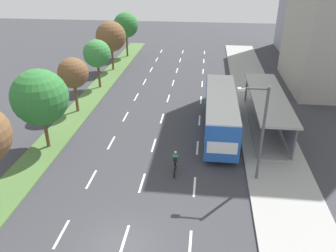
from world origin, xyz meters
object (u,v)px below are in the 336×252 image
at_px(bus_shelter, 270,108).
at_px(bus, 221,110).
at_px(median_tree_third, 73,73).
at_px(median_tree_fifth, 111,37).
at_px(median_tree_farthest, 126,25).
at_px(median_tree_fourth, 97,54).
at_px(streetlight, 260,128).
at_px(cyclist, 175,163).
at_px(median_tree_second, 40,97).

xyz_separation_m(bus_shelter, bus, (-4.28, -1.39, 0.20)).
bearing_deg(median_tree_third, median_tree_fifth, 90.68).
relative_size(median_tree_fifth, median_tree_farthest, 0.98).
height_order(median_tree_fourth, streetlight, streetlight).
xyz_separation_m(median_tree_farthest, streetlight, (15.56, -30.09, -0.84)).
height_order(median_tree_third, median_tree_fifth, median_tree_fifth).
relative_size(cyclist, median_tree_fourth, 0.34).
distance_m(median_tree_farthest, streetlight, 33.88).
distance_m(bus_shelter, streetlight, 8.67).
bearing_deg(median_tree_farthest, median_tree_fifth, -93.19).
distance_m(median_tree_fifth, median_tree_farthest, 6.91).
height_order(cyclist, median_tree_fifth, median_tree_fifth).
xyz_separation_m(bus, median_tree_fifth, (-13.77, 16.42, 2.41)).
bearing_deg(streetlight, median_tree_second, 170.84).
distance_m(bus, cyclist, 7.44).
relative_size(bus, streetlight, 1.74).
xyz_separation_m(median_tree_fourth, streetlight, (15.66, -16.30, -0.11)).
relative_size(median_tree_fifth, streetlight, 0.97).
xyz_separation_m(cyclist, median_tree_fifth, (-10.60, 23.03, 3.68)).
bearing_deg(bus_shelter, cyclist, -132.97).
xyz_separation_m(cyclist, median_tree_fourth, (-10.32, 16.14, 3.21)).
height_order(bus_shelter, median_tree_farthest, median_tree_farthest).
distance_m(median_tree_second, streetlight, 15.83).
relative_size(median_tree_second, median_tree_fourth, 1.15).
bearing_deg(bus, median_tree_fourth, 144.76).
bearing_deg(streetlight, cyclist, 178.20).
xyz_separation_m(median_tree_fifth, median_tree_farthest, (0.38, 6.89, 0.25)).
height_order(median_tree_second, median_tree_farthest, median_tree_farthest).
relative_size(median_tree_fourth, streetlight, 0.84).
height_order(median_tree_second, streetlight, streetlight).
bearing_deg(median_tree_second, median_tree_fourth, 90.14).
height_order(bus, median_tree_fourth, median_tree_fourth).
relative_size(bus, median_tree_second, 1.81).
bearing_deg(streetlight, bus_shelter, 75.50).
xyz_separation_m(bus_shelter, streetlight, (-2.11, -8.16, 2.02)).
height_order(cyclist, median_tree_second, median_tree_second).
distance_m(median_tree_second, median_tree_farthest, 27.57).
xyz_separation_m(median_tree_second, median_tree_farthest, (0.07, 27.57, 0.47)).
bearing_deg(cyclist, median_tree_third, 138.48).
bearing_deg(bus, bus_shelter, 17.99).
xyz_separation_m(bus_shelter, cyclist, (-7.45, -8.00, -1.08)).
height_order(median_tree_second, median_tree_fourth, median_tree_second).
height_order(cyclist, median_tree_fourth, median_tree_fourth).
bearing_deg(streetlight, bus, 107.75).
distance_m(bus_shelter, median_tree_fifth, 23.64).
bearing_deg(median_tree_farthest, bus_shelter, -51.13).
bearing_deg(bus_shelter, streetlight, -104.50).
relative_size(median_tree_second, median_tree_third, 1.19).
xyz_separation_m(median_tree_fourth, median_tree_fifth, (-0.28, 6.89, 0.47)).
distance_m(median_tree_second, median_tree_third, 6.90).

